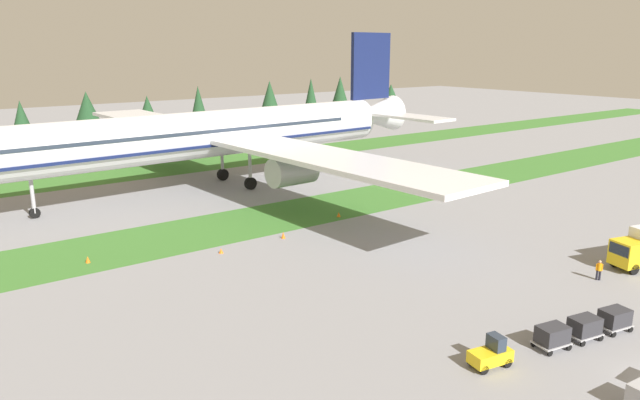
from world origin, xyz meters
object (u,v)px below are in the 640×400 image
at_px(cargo_dolly_lead, 552,335).
at_px(taxiway_marker_2, 221,251).
at_px(ground_crew_marshaller, 599,269).
at_px(taxiway_marker_3, 283,235).
at_px(cargo_dolly_third, 615,318).
at_px(taxiway_marker_1, 339,214).
at_px(cargo_dolly_second, 584,326).
at_px(airliner, 221,133).
at_px(taxiway_marker_0, 88,259).
at_px(baggage_tug, 491,354).

relative_size(cargo_dolly_lead, taxiway_marker_2, 5.07).
bearing_deg(ground_crew_marshaller, taxiway_marker_2, -0.68).
xyz_separation_m(taxiway_marker_2, taxiway_marker_3, (7.19, 0.28, 0.09)).
relative_size(ground_crew_marshaller, taxiway_marker_3, 2.62).
bearing_deg(cargo_dolly_third, taxiway_marker_2, 36.39).
bearing_deg(cargo_dolly_third, cargo_dolly_lead, 90.00).
xyz_separation_m(taxiway_marker_1, taxiway_marker_3, (-9.44, -2.85, 0.05)).
bearing_deg(cargo_dolly_third, cargo_dolly_second, 90.00).
relative_size(airliner, cargo_dolly_lead, 34.01).
distance_m(cargo_dolly_third, taxiway_marker_1, 33.38).
distance_m(airliner, cargo_dolly_lead, 54.26).
xyz_separation_m(cargo_dolly_lead, taxiway_marker_0, (-19.63, 33.94, -0.62)).
height_order(cargo_dolly_lead, taxiway_marker_2, cargo_dolly_lead).
bearing_deg(airliner, taxiway_marker_0, 126.58).
distance_m(airliner, taxiway_marker_0, 31.82).
bearing_deg(taxiway_marker_0, cargo_dolly_lead, -59.95).
bearing_deg(ground_crew_marshaller, taxiway_marker_3, -11.57).
height_order(baggage_tug, cargo_dolly_second, baggage_tug).
distance_m(taxiway_marker_0, taxiway_marker_1, 27.56).
bearing_deg(cargo_dolly_lead, taxiway_marker_0, 40.84).
xyz_separation_m(cargo_dolly_lead, cargo_dolly_second, (2.85, -0.54, 0.00)).
relative_size(airliner, taxiway_marker_3, 125.02).
relative_size(cargo_dolly_lead, cargo_dolly_third, 1.00).
height_order(baggage_tug, taxiway_marker_3, baggage_tug).
relative_size(cargo_dolly_lead, taxiway_marker_1, 4.37).
relative_size(ground_crew_marshaller, taxiway_marker_2, 3.62).
distance_m(ground_crew_marshaller, taxiway_marker_3, 29.23).
xyz_separation_m(cargo_dolly_lead, taxiway_marker_2, (-8.76, 29.08, -0.68)).
distance_m(taxiway_marker_0, taxiway_marker_2, 11.91).
distance_m(cargo_dolly_second, taxiway_marker_1, 33.15).
relative_size(airliner, baggage_tug, 29.69).
distance_m(ground_crew_marshaller, taxiway_marker_0, 44.48).
relative_size(cargo_dolly_second, taxiway_marker_2, 5.07).
bearing_deg(cargo_dolly_second, taxiway_marker_1, 2.08).
bearing_deg(taxiway_marker_0, ground_crew_marshaller, -41.68).
relative_size(cargo_dolly_second, ground_crew_marshaller, 1.40).
height_order(taxiway_marker_2, taxiway_marker_3, taxiway_marker_3).
bearing_deg(ground_crew_marshaller, airliner, -32.05).
bearing_deg(cargo_dolly_third, taxiway_marker_0, 46.67).
bearing_deg(taxiway_marker_2, cargo_dolly_lead, -73.24).
xyz_separation_m(cargo_dolly_lead, ground_crew_marshaller, (13.58, 4.37, 0.03)).
bearing_deg(baggage_tug, airliner, 0.94).
height_order(ground_crew_marshaller, taxiway_marker_1, ground_crew_marshaller).
distance_m(baggage_tug, cargo_dolly_third, 10.83).
xyz_separation_m(ground_crew_marshaller, taxiway_marker_3, (-15.15, 24.99, -0.61)).
relative_size(airliner, taxiway_marker_0, 137.41).
distance_m(taxiway_marker_0, taxiway_marker_3, 18.64).
xyz_separation_m(cargo_dolly_third, ground_crew_marshaller, (7.88, 5.45, 0.03)).
distance_m(cargo_dolly_lead, taxiway_marker_1, 33.17).
bearing_deg(baggage_tug, taxiway_marker_2, 18.52).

